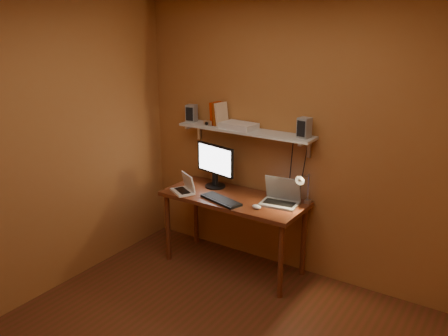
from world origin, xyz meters
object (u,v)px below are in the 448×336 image
Objects in this scene: desk_lamp at (304,185)px; router at (239,126)px; monitor at (215,163)px; wall_shelf at (245,131)px; laptop at (281,197)px; mouse at (257,207)px; speaker_left at (192,113)px; netbook at (185,187)px; desk at (234,205)px; keyboard at (221,200)px; speaker_right at (304,128)px; shelf_camera at (208,123)px.

router is (-0.73, 0.06, 0.44)m from desk_lamp.
wall_shelf is at bearing 23.52° from monitor.
desk_lamp is (0.97, -0.01, -0.04)m from monitor.
monitor is 0.97m from desk_lamp.
wall_shelf is 0.72m from laptop.
wall_shelf is 0.76m from mouse.
speaker_left is (-1.30, 0.07, 0.50)m from desk_lamp.
desk_lamp is (0.66, -0.07, -0.40)m from wall_shelf.
desk_lamp reaches higher than netbook.
desk is 0.37m from mouse.
keyboard is at bearing -41.68° from speaker_left.
monitor is at bearing 89.86° from netbook.
laptop is 0.67m from speaker_right.
wall_shelf is at bearing 4.49° from router.
laptop is 0.25m from desk_lamp.
desk is 0.49m from laptop.
keyboard is at bearing -35.84° from monitor.
speaker_right is at bearing 17.92° from desk.
shelf_camera reaches higher than netbook.
speaker_left reaches higher than mouse.
netbook is (-0.16, -0.29, -0.20)m from monitor.
monitor is 1.09× the size of keyboard.
speaker_left is (-1.10, 0.11, 0.65)m from laptop.
router is at bearing 175.10° from desk_lamp.
desk is 14.54× the size of mouse.
router is (-0.53, 0.10, 0.59)m from laptop.
desk is at bearing -11.13° from monitor.
speaker_right reaches higher than desk_lamp.
netbook reaches higher than keyboard.
desk_lamp is 1.14m from shelf_camera.
netbook is at bearing -106.53° from shelf_camera.
keyboard is at bearing -157.03° from desk_lamp.
mouse is 0.82m from router.
speaker_left is (-0.17, 0.36, 0.66)m from netbook.
desk is at bearing -17.40° from shelf_camera.
speaker_left is at bearing 179.04° from router.
shelf_camera reaches higher than wall_shelf.
laptop is at bearing 9.00° from monitor.
shelf_camera is 0.32m from router.
desk_lamp is 2.15× the size of speaker_left.
speaker_left is at bearing -171.09° from speaker_right.
wall_shelf reaches higher than netbook.
desk is 4.17× the size of router.
shelf_camera is at bearing -179.72° from desk_lamp.
desk_lamp is 0.51m from speaker_right.
mouse is 0.82m from speaker_right.
speaker_left is at bearing 176.82° from desk_lamp.
netbook is (-0.47, -0.16, 0.14)m from desk.
shelf_camera is 0.28× the size of router.
netbook is at bearing -161.41° from desk.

